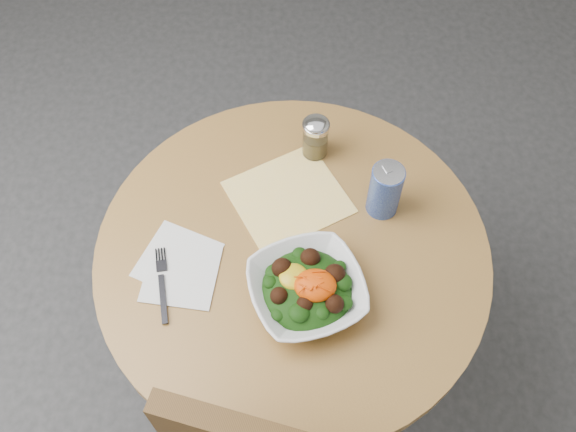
% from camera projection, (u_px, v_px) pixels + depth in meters
% --- Properties ---
extents(ground, '(6.00, 6.00, 0.00)m').
position_uv_depth(ground, '(291.00, 361.00, 2.09)').
color(ground, '#2D2D2F').
rests_on(ground, ground).
extents(table, '(0.90, 0.90, 0.75)m').
position_uv_depth(table, '(292.00, 287.00, 1.62)').
color(table, black).
rests_on(table, ground).
extents(cloth_napkin, '(0.33, 0.32, 0.00)m').
position_uv_depth(cloth_napkin, '(288.00, 197.00, 1.53)').
color(cloth_napkin, '#FBB50D').
rests_on(cloth_napkin, table).
extents(paper_napkins, '(0.21, 0.23, 0.00)m').
position_uv_depth(paper_napkins, '(179.00, 267.00, 1.43)').
color(paper_napkins, silver).
rests_on(paper_napkins, table).
extents(salad_bowl, '(0.31, 0.31, 0.09)m').
position_uv_depth(salad_bowl, '(307.00, 289.00, 1.36)').
color(salad_bowl, silver).
rests_on(salad_bowl, table).
extents(fork, '(0.05, 0.19, 0.00)m').
position_uv_depth(fork, '(162.00, 282.00, 1.40)').
color(fork, black).
rests_on(fork, table).
extents(spice_shaker, '(0.07, 0.07, 0.12)m').
position_uv_depth(spice_shaker, '(315.00, 137.00, 1.55)').
color(spice_shaker, silver).
rests_on(spice_shaker, table).
extents(beverage_can, '(0.08, 0.08, 0.14)m').
position_uv_depth(beverage_can, '(385.00, 190.00, 1.46)').
color(beverage_can, navy).
rests_on(beverage_can, table).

